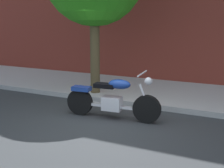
# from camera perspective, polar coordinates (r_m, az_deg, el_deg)

# --- Properties ---
(ground_plane) EXTENTS (60.00, 60.00, 0.00)m
(ground_plane) POSITION_cam_1_polar(r_m,az_deg,el_deg) (6.45, -1.60, -8.39)
(ground_plane) COLOR #303335
(sidewalk) EXTENTS (22.71, 3.12, 0.14)m
(sidewalk) POSITION_cam_1_polar(r_m,az_deg,el_deg) (9.34, 7.69, -1.46)
(sidewalk) COLOR #AAAAAA
(sidewalk) RESTS_ON ground
(motorcycle) EXTENTS (2.28, 0.70, 1.13)m
(motorcycle) POSITION_cam_1_polar(r_m,az_deg,el_deg) (6.93, -0.01, -2.91)
(motorcycle) COLOR black
(motorcycle) RESTS_ON ground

